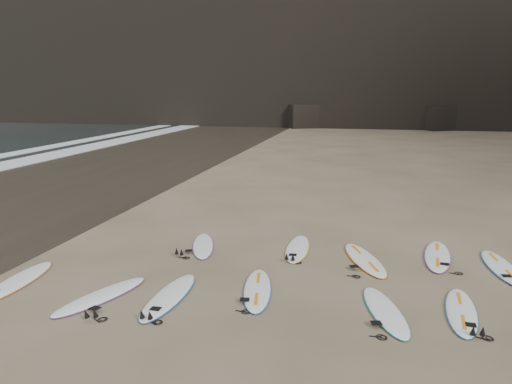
% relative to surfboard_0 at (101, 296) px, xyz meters
% --- Properties ---
extents(ground, '(240.00, 240.00, 0.00)m').
position_rel_surfboard_0_xyz_m(ground, '(4.03, 0.89, -0.04)').
color(ground, '#897559').
rests_on(ground, ground).
extents(wet_sand, '(12.00, 200.00, 0.01)m').
position_rel_surfboard_0_xyz_m(wet_sand, '(-8.97, 10.89, -0.04)').
color(wet_sand, '#383026').
rests_on(wet_sand, ground).
extents(surfboard_0, '(1.37, 2.47, 0.09)m').
position_rel_surfboard_0_xyz_m(surfboard_0, '(0.00, 0.00, 0.00)').
color(surfboard_0, white).
rests_on(surfboard_0, ground).
extents(surfboard_1, '(0.64, 2.52, 0.09)m').
position_rel_surfboard_0_xyz_m(surfboard_1, '(1.39, 0.30, 0.00)').
color(surfboard_1, white).
rests_on(surfboard_1, ground).
extents(surfboard_2, '(0.99, 2.45, 0.09)m').
position_rel_surfboard_0_xyz_m(surfboard_2, '(3.11, 1.06, -0.00)').
color(surfboard_2, white).
rests_on(surfboard_2, ground).
extents(surfboard_3, '(1.17, 2.41, 0.08)m').
position_rel_surfboard_0_xyz_m(surfboard_3, '(5.78, 0.57, -0.00)').
color(surfboard_3, white).
rests_on(surfboard_3, ground).
extents(surfboard_4, '(0.76, 2.35, 0.08)m').
position_rel_surfboard_0_xyz_m(surfboard_4, '(7.23, 0.89, -0.00)').
color(surfboard_4, white).
rests_on(surfboard_4, ground).
extents(surfboard_5, '(1.21, 2.33, 0.08)m').
position_rel_surfboard_0_xyz_m(surfboard_5, '(0.99, 3.71, -0.00)').
color(surfboard_5, white).
rests_on(surfboard_5, ground).
extents(surfboard_6, '(0.66, 2.42, 0.09)m').
position_rel_surfboard_0_xyz_m(surfboard_6, '(3.56, 4.04, -0.00)').
color(surfboard_6, white).
rests_on(surfboard_6, ground).
extents(surfboard_7, '(1.45, 2.66, 0.09)m').
position_rel_surfboard_0_xyz_m(surfboard_7, '(5.35, 3.51, 0.00)').
color(surfboard_7, white).
rests_on(surfboard_7, ground).
extents(surfboard_8, '(0.91, 2.65, 0.09)m').
position_rel_surfboard_0_xyz_m(surfboard_8, '(7.19, 4.21, 0.00)').
color(surfboard_8, white).
rests_on(surfboard_8, ground).
extents(surfboard_9, '(0.80, 2.56, 0.09)m').
position_rel_surfboard_0_xyz_m(surfboard_9, '(8.60, 3.68, 0.00)').
color(surfboard_9, white).
rests_on(surfboard_9, ground).
extents(surfboard_11, '(0.77, 2.54, 0.09)m').
position_rel_surfboard_0_xyz_m(surfboard_11, '(-2.25, 0.35, 0.00)').
color(surfboard_11, white).
rests_on(surfboard_11, ground).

